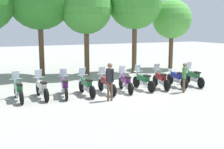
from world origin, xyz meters
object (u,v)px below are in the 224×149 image
Objects in this scene: motorcycle_6 at (143,81)px; tree_2 at (86,9)px; person_1 at (110,78)px; motorcycle_5 at (125,82)px; motorcycle_2 at (65,87)px; motorcycle_0 at (18,90)px; motorcycle_7 at (161,79)px; motorcycle_8 at (177,78)px; motorcycle_9 at (193,77)px; motorcycle_1 at (42,88)px; tree_3 at (135,2)px; person_0 at (184,76)px; motorcycle_3 at (86,85)px; motorcycle_4 at (106,84)px; tree_4 at (172,19)px.

motorcycle_6 is 0.33× the size of tree_2.
tree_2 is (1.56, 7.35, 3.69)m from person_1.
motorcycle_2 is at bearing 93.86° from motorcycle_5.
motorcycle_5 is (3.36, -0.28, 0.00)m from motorcycle_2.
motorcycle_7 is (7.84, -0.56, 0.00)m from motorcycle_0.
motorcycle_8 is at bearing -95.80° from motorcycle_0.
motorcycle_9 is 8.81m from tree_2.
tree_3 is (8.08, 4.96, 4.78)m from motorcycle_1.
motorcycle_2 is 7.86m from motorcycle_9.
motorcycle_9 is 1.35× the size of person_0.
motorcycle_8 is (5.60, -0.26, -0.01)m from motorcycle_3.
motorcycle_7 is 1.00× the size of motorcycle_9.
tree_2 is at bearing 171.80° from tree_3.
motorcycle_1 is at bearing 83.42° from motorcycle_4.
person_0 is (7.23, -1.99, 0.41)m from motorcycle_1.
motorcycle_2 is at bearing -166.18° from person_0.
motorcycle_4 is at bearing -93.16° from motorcycle_3.
motorcycle_3 is 4.49m from motorcycle_7.
tree_3 is at bearing 3.45° from motorcycle_8.
tree_4 is (4.22, 6.28, 3.60)m from motorcycle_8.
tree_3 reaches higher than motorcycle_9.
person_1 is 0.28× the size of tree_2.
tree_2 reaches higher than motorcycle_2.
tree_4 is (4.83, 7.69, 3.18)m from person_0.
tree_4 is (7.62, 0.22, -0.67)m from tree_2.
motorcycle_7 is at bearing -84.51° from motorcycle_5.
motorcycle_1 is 1.01× the size of motorcycle_5.
motorcycle_6 reaches higher than motorcycle_8.
motorcycle_5 is 8.04m from tree_3.
motorcycle_4 is at bearing -145.11° from tree_4.
person_0 is 9.62m from tree_4.
motorcycle_1 is at bearing -78.97° from person_1.
motorcycle_9 is 8.00m from tree_4.
motorcycle_0 is 7.86m from motorcycle_7.
motorcycle_2 is at bearing -120.46° from tree_2.
motorcycle_3 is 1.76m from person_1.
motorcycle_8 is at bearing 97.43° from person_0.
motorcycle_2 and motorcycle_6 have the same top height.
motorcycle_8 is 8.16m from tree_2.
person_0 is at bearing -108.15° from motorcycle_1.
motorcycle_5 is at bearing 86.16° from motorcycle_6.
person_0 is at bearing -122.12° from tree_4.
tree_3 is (-0.88, 5.71, 4.78)m from motorcycle_9.
motorcycle_1 is 3.38m from motorcycle_4.
motorcycle_6 is at bearing -83.24° from motorcycle_5.
motorcycle_5 is at bearing 96.90° from motorcycle_7.
motorcycle_5 is 2.24m from motorcycle_7.
motorcycle_9 is (6.72, -0.43, 0.00)m from motorcycle_3.
motorcycle_7 is at bearing -93.30° from motorcycle_4.
tree_3 reaches higher than person_1.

